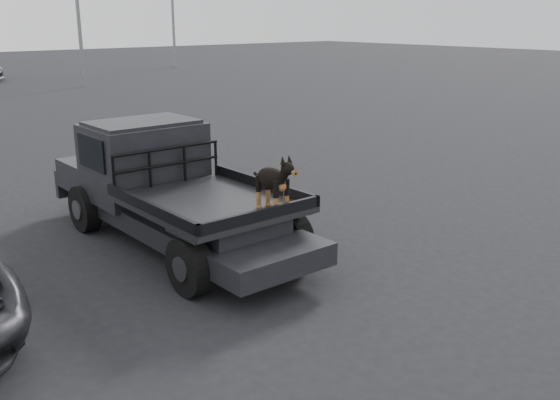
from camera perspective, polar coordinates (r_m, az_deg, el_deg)
ground at (r=8.28m, az=-5.97°, el=-7.78°), size 120.00×120.00×0.00m
flatbed_ute at (r=9.66m, az=-9.42°, el=-1.40°), size 2.00×5.40×0.92m
ute_cab at (r=10.25m, az=-12.38°, el=4.67°), size 1.72×1.30×0.88m
headache_rack at (r=9.64m, az=-10.23°, el=3.05°), size 1.80×0.08×0.55m
dog at (r=8.15m, az=-0.68°, el=1.55°), size 0.32×0.60×0.74m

